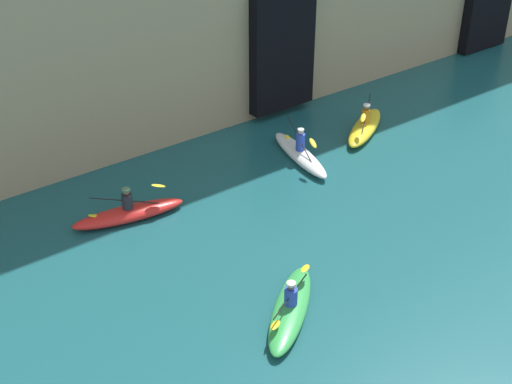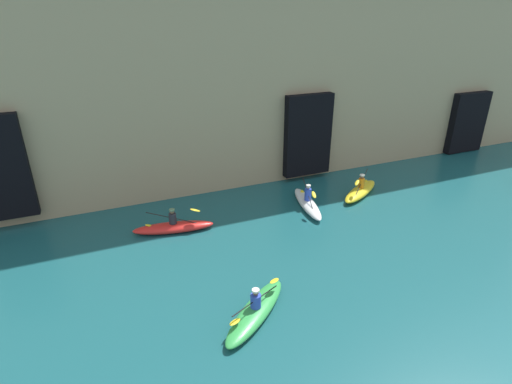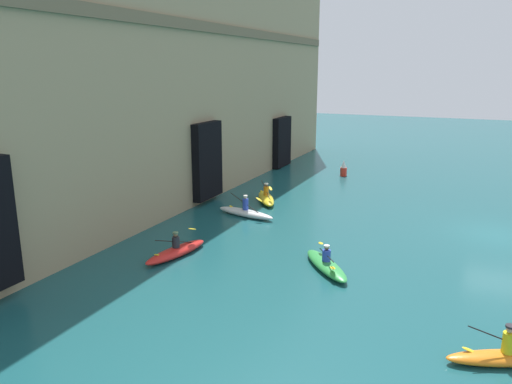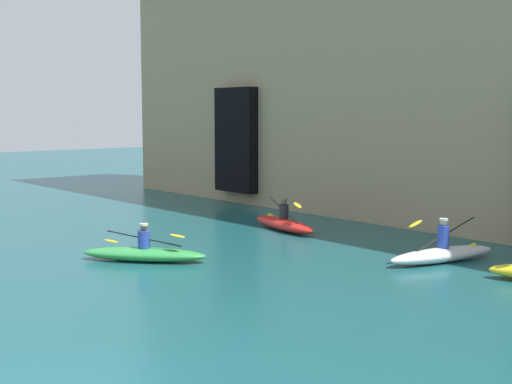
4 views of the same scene
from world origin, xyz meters
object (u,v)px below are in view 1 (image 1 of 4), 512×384
at_px(kayak_yellow, 365,127).
at_px(kayak_green, 290,308).
at_px(kayak_white, 300,154).
at_px(kayak_red, 129,213).

bearing_deg(kayak_yellow, kayak_green, 5.03).
height_order(kayak_green, kayak_yellow, kayak_yellow).
bearing_deg(kayak_green, kayak_white, -170.99).
relative_size(kayak_green, kayak_white, 0.88).
bearing_deg(kayak_red, kayak_white, -170.78).
relative_size(kayak_yellow, kayak_white, 0.92).
distance_m(kayak_red, kayak_yellow, 9.75).
bearing_deg(kayak_yellow, kayak_white, -28.03).
bearing_deg(kayak_green, kayak_red, -118.69).
distance_m(kayak_yellow, kayak_white, 3.25).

